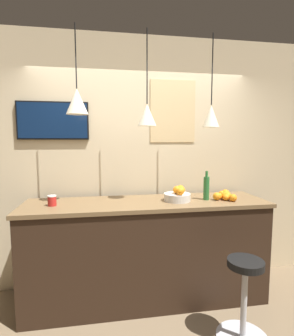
% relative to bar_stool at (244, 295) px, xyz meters
% --- Properties ---
extents(back_wall, '(8.00, 0.06, 2.90)m').
position_rel_bar_stool_xyz_m(back_wall, '(-0.72, 1.16, 1.05)').
color(back_wall, beige).
rests_on(back_wall, ground_plane).
extents(service_counter, '(2.52, 0.67, 1.08)m').
position_rel_bar_stool_xyz_m(service_counter, '(-0.72, 0.71, 0.14)').
color(service_counter, black).
rests_on(service_counter, ground_plane).
extents(bar_stool, '(0.45, 0.45, 0.72)m').
position_rel_bar_stool_xyz_m(bar_stool, '(0.00, 0.00, 0.00)').
color(bar_stool, '#B7B7BC').
rests_on(bar_stool, ground_plane).
extents(fruit_bowl, '(0.28, 0.28, 0.16)m').
position_rel_bar_stool_xyz_m(fruit_bowl, '(-0.40, 0.68, 0.73)').
color(fruit_bowl, beige).
rests_on(fruit_bowl, service_counter).
extents(orange_pile, '(0.24, 0.29, 0.09)m').
position_rel_bar_stool_xyz_m(orange_pile, '(0.13, 0.67, 0.71)').
color(orange_pile, orange).
rests_on(orange_pile, service_counter).
extents(juice_bottle, '(0.06, 0.06, 0.31)m').
position_rel_bar_stool_xyz_m(juice_bottle, '(-0.08, 0.68, 0.80)').
color(juice_bottle, '#286B33').
rests_on(juice_bottle, service_counter).
extents(spread_jar, '(0.08, 0.08, 0.10)m').
position_rel_bar_stool_xyz_m(spread_jar, '(-1.66, 0.68, 0.72)').
color(spread_jar, red).
rests_on(spread_jar, service_counter).
extents(pendant_lamp_left, '(0.21, 0.21, 0.84)m').
position_rel_bar_stool_xyz_m(pendant_lamp_left, '(-1.40, 0.71, 1.68)').
color(pendant_lamp_left, black).
extents(pendant_lamp_middle, '(0.19, 0.19, 0.95)m').
position_rel_bar_stool_xyz_m(pendant_lamp_middle, '(-0.72, 0.71, 1.56)').
color(pendant_lamp_middle, black).
extents(pendant_lamp_right, '(0.17, 0.17, 0.95)m').
position_rel_bar_stool_xyz_m(pendant_lamp_right, '(-0.04, 0.71, 1.56)').
color(pendant_lamp_right, black).
extents(mounted_tv, '(0.76, 0.04, 0.41)m').
position_rel_bar_stool_xyz_m(mounted_tv, '(-1.70, 1.10, 1.52)').
color(mounted_tv, black).
extents(wall_poster, '(0.54, 0.01, 0.73)m').
position_rel_bar_stool_xyz_m(wall_poster, '(-0.34, 1.12, 1.64)').
color(wall_poster, '#DBBC84').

